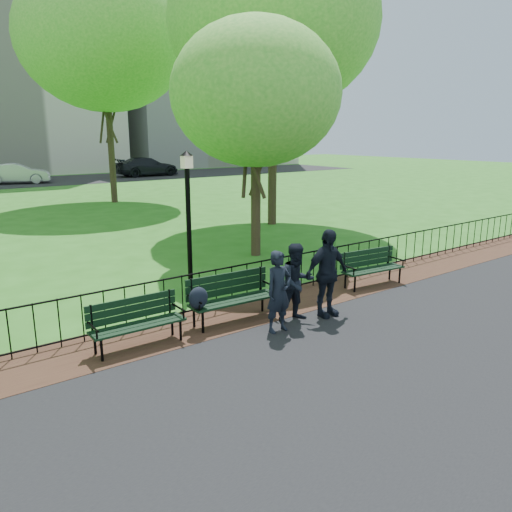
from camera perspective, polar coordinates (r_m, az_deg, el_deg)
ground at (r=9.52m, az=5.14°, el=-8.70°), size 120.00×120.00×0.00m
asphalt_path at (r=7.61m, az=23.20°, el=-15.88°), size 60.00×9.20×0.01m
dirt_strip at (r=10.59m, az=-0.32°, el=-6.17°), size 60.00×1.60×0.01m
iron_fence at (r=10.83m, az=-1.90°, el=-3.03°), size 24.06×0.06×1.00m
apartment_east at (r=63.71m, az=-6.97°, el=21.27°), size 20.00×15.00×24.00m
park_bench_main at (r=9.65m, az=-4.18°, el=-4.39°), size 1.96×0.68×1.04m
park_bench_left_a at (r=8.96m, az=-13.58°, el=-6.83°), size 1.66×0.54×0.94m
park_bench_right_a at (r=12.50m, az=12.99°, el=-0.85°), size 1.73×0.70×0.96m
lamppost at (r=11.29m, az=-7.71°, el=4.26°), size 0.29×0.29×3.28m
tree_near_e at (r=14.97m, az=-0.03°, el=18.06°), size 4.90×4.90×6.84m
tree_mid_e at (r=20.76m, az=2.01°, el=25.29°), size 8.03×8.03×11.19m
tree_far_e at (r=28.54m, az=-17.02°, el=22.80°), size 8.64×8.64×12.05m
person_left at (r=9.27m, az=2.61°, el=-4.10°), size 0.57×0.38×1.55m
person_mid at (r=9.84m, az=4.71°, el=-3.02°), size 0.81×0.50×1.56m
person_right at (r=10.12m, az=8.09°, el=-1.95°), size 1.06×0.46×1.79m
sedan_silver at (r=41.48m, az=-25.62°, el=8.51°), size 4.80×2.84×1.49m
sedan_dark at (r=45.35m, az=-12.34°, el=9.94°), size 5.56×2.27×1.61m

